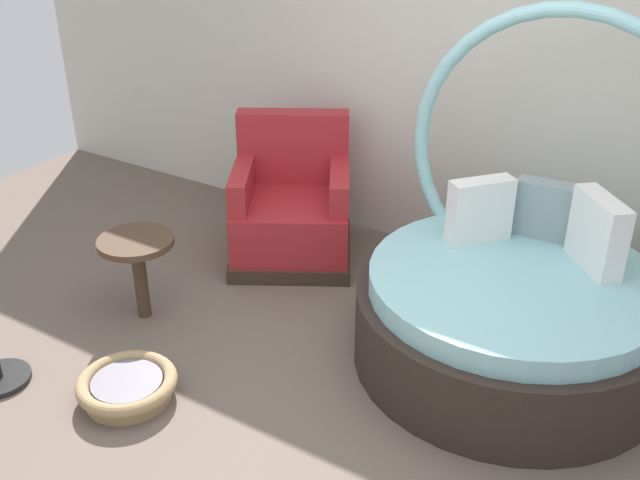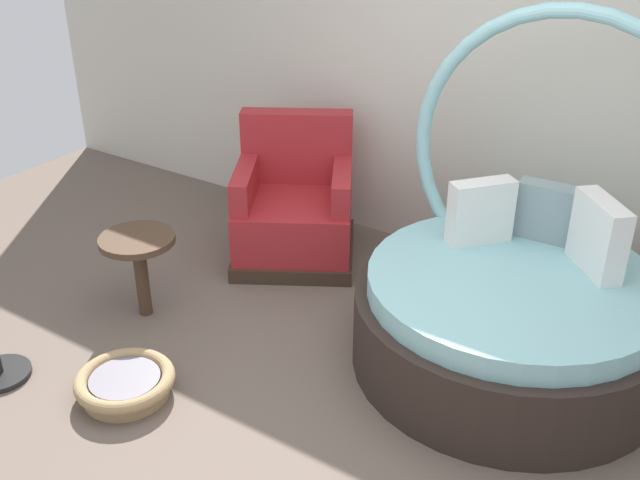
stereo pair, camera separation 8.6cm
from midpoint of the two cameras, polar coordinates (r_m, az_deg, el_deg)
The scene contains 6 objects.
ground_plane at distance 3.73m, azimuth 0.01°, elevation -14.06°, with size 8.00×8.00×0.02m, color #66564C.
back_wall at distance 4.78m, azimuth 13.46°, elevation 13.17°, with size 8.00×0.12×2.68m, color beige.
round_daybed at distance 4.08m, azimuth 14.32°, elevation -4.22°, with size 1.65×1.65×1.85m.
red_armchair at distance 5.02m, azimuth -2.68°, elevation 2.33°, with size 1.09×1.09×0.94m.
pet_basket at distance 3.95m, azimuth -15.26°, elevation -10.85°, with size 0.51×0.51×0.13m.
side_table at distance 4.41m, azimuth -14.49°, elevation -0.98°, with size 0.44×0.44×0.52m.
Camera 1 is at (1.44, -2.39, 2.46)m, focal length 41.43 mm.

